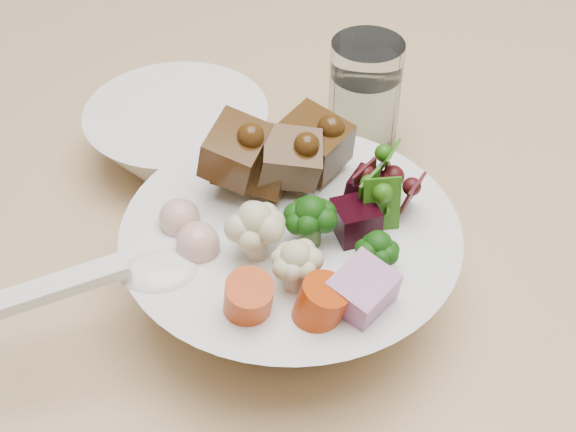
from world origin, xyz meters
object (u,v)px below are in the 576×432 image
Objects in this scene: dining_table at (426,268)px; water_glass at (364,102)px; food_bowl at (293,256)px; chair_far at (262,66)px; side_bowl at (179,136)px.

water_glass is at bearing 111.98° from dining_table.
food_bowl reaches higher than water_glass.
chair_far reaches higher than side_bowl.
dining_table is 16.70× the size of water_glass.
chair_far is 3.66× the size of food_bowl.
food_bowl is 0.20m from water_glass.
food_bowl is 2.22× the size of water_glass.
side_bowl is (-0.17, 0.01, -0.02)m from water_glass.
side_bowl is at bearing 150.02° from dining_table.
side_bowl is at bearing 112.53° from food_bowl.
water_glass is at bearing -2.03° from side_bowl.
food_bowl is at bearing -67.47° from side_bowl.
dining_table is 0.26m from side_bowl.
dining_table is at bearing -61.61° from water_glass.
water_glass is 0.17m from side_bowl.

